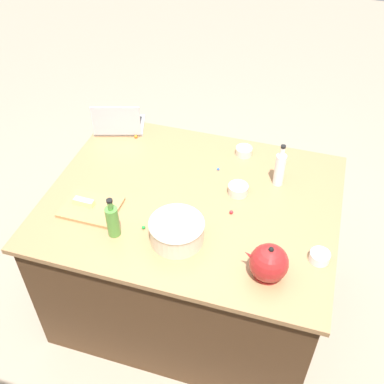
# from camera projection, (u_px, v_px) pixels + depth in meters

# --- Properties ---
(ground_plane) EXTENTS (12.00, 12.00, 0.00)m
(ground_plane) POSITION_uv_depth(u_px,v_px,m) (192.00, 296.00, 3.13)
(ground_plane) COLOR gray
(island_counter) EXTENTS (1.57, 1.23, 0.90)m
(island_counter) POSITION_uv_depth(u_px,v_px,m) (192.00, 252.00, 2.83)
(island_counter) COLOR #4C331E
(island_counter) RESTS_ON ground
(laptop) EXTENTS (0.36, 0.31, 0.22)m
(laptop) POSITION_uv_depth(u_px,v_px,m) (119.00, 124.00, 2.98)
(laptop) COLOR #B7B7BC
(laptop) RESTS_ON island_counter
(mixing_bowl_large) EXTENTS (0.28, 0.28, 0.12)m
(mixing_bowl_large) POSITION_uv_depth(u_px,v_px,m) (177.00, 231.00, 2.27)
(mixing_bowl_large) COLOR beige
(mixing_bowl_large) RESTS_ON island_counter
(bottle_vinegar) EXTENTS (0.06, 0.06, 0.26)m
(bottle_vinegar) POSITION_uv_depth(u_px,v_px,m) (280.00, 169.00, 2.55)
(bottle_vinegar) COLOR white
(bottle_vinegar) RESTS_ON island_counter
(bottle_olive) EXTENTS (0.06, 0.06, 0.23)m
(bottle_olive) POSITION_uv_depth(u_px,v_px,m) (113.00, 221.00, 2.28)
(bottle_olive) COLOR #4C8C38
(bottle_olive) RESTS_ON island_counter
(kettle) EXTENTS (0.21, 0.18, 0.20)m
(kettle) POSITION_uv_depth(u_px,v_px,m) (269.00, 263.00, 2.10)
(kettle) COLOR maroon
(kettle) RESTS_ON island_counter
(cutting_board) EXTENTS (0.30, 0.23, 0.02)m
(cutting_board) POSITION_uv_depth(u_px,v_px,m) (91.00, 207.00, 2.47)
(cutting_board) COLOR #AD7F4C
(cutting_board) RESTS_ON island_counter
(butter_stick_left) EXTENTS (0.11, 0.04, 0.04)m
(butter_stick_left) POSITION_uv_depth(u_px,v_px,m) (84.00, 202.00, 2.46)
(butter_stick_left) COLOR #F4E58C
(butter_stick_left) RESTS_ON cutting_board
(ramekin_small) EXTENTS (0.10, 0.10, 0.05)m
(ramekin_small) POSITION_uv_depth(u_px,v_px,m) (320.00, 257.00, 2.20)
(ramekin_small) COLOR white
(ramekin_small) RESTS_ON island_counter
(ramekin_medium) EXTENTS (0.11, 0.11, 0.05)m
(ramekin_medium) POSITION_uv_depth(u_px,v_px,m) (238.00, 189.00, 2.54)
(ramekin_medium) COLOR beige
(ramekin_medium) RESTS_ON island_counter
(ramekin_wide) EXTENTS (0.10, 0.10, 0.05)m
(ramekin_wide) POSITION_uv_depth(u_px,v_px,m) (244.00, 151.00, 2.80)
(ramekin_wide) COLOR beige
(ramekin_wide) RESTS_ON island_counter
(candy_0) EXTENTS (0.02, 0.02, 0.02)m
(candy_0) POSITION_uv_depth(u_px,v_px,m) (144.00, 227.00, 2.36)
(candy_0) COLOR green
(candy_0) RESTS_ON island_counter
(candy_1) EXTENTS (0.02, 0.02, 0.02)m
(candy_1) POSITION_uv_depth(u_px,v_px,m) (231.00, 212.00, 2.44)
(candy_1) COLOR red
(candy_1) RESTS_ON island_counter
(candy_2) EXTENTS (0.02, 0.02, 0.02)m
(candy_2) POSITION_uv_depth(u_px,v_px,m) (152.00, 228.00, 2.35)
(candy_2) COLOR blue
(candy_2) RESTS_ON island_counter
(candy_3) EXTENTS (0.02, 0.02, 0.02)m
(candy_3) POSITION_uv_depth(u_px,v_px,m) (218.00, 169.00, 2.70)
(candy_3) COLOR blue
(candy_3) RESTS_ON island_counter
(candy_4) EXTENTS (0.02, 0.02, 0.02)m
(candy_4) POSITION_uv_depth(u_px,v_px,m) (136.00, 137.00, 2.94)
(candy_4) COLOR orange
(candy_4) RESTS_ON island_counter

